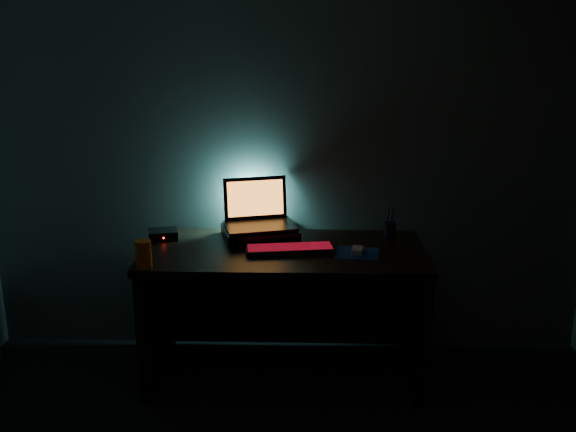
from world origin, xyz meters
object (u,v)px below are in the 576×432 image
Objects in this scene: laptop at (258,215)px; pen_cup at (390,230)px; mouse at (357,250)px; keyboard at (290,249)px; router at (163,235)px; juice_glass at (144,254)px.

pen_cup is at bearing -18.08° from laptop.
keyboard is at bearing -174.79° from mouse.
router reaches higher than keyboard.
keyboard is (0.18, -0.27, -0.11)m from laptop.
pen_cup is at bearing -12.82° from router.
laptop is 2.38× the size of router.
juice_glass is at bearing -104.79° from router.
mouse is 0.33m from pen_cup.
juice_glass reaches higher than router.
mouse is at bearing -26.11° from router.
keyboard is 0.35m from mouse.
juice_glass is (-0.71, -0.25, 0.05)m from keyboard.
juice_glass is (-0.52, -0.52, -0.05)m from laptop.
laptop is at bearing 176.87° from pen_cup.
mouse is 1.09m from juice_glass.
juice_glass is at bearing -150.10° from laptop.
laptop reaches higher than pen_cup.
keyboard is 0.73m from router.
pen_cup is (0.20, 0.26, 0.03)m from mouse.
pen_cup is 0.68× the size of juice_glass.
juice_glass is (-1.06, -0.23, 0.05)m from mouse.
juice_glass reaches higher than pen_cup.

